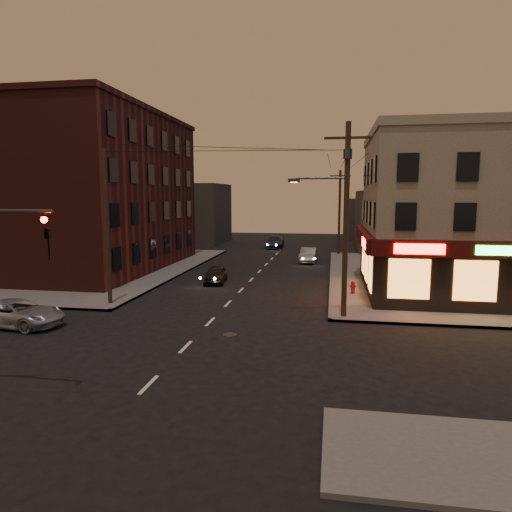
% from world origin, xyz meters
% --- Properties ---
extents(ground, '(120.00, 120.00, 0.00)m').
position_xyz_m(ground, '(0.00, 0.00, 0.00)').
color(ground, black).
rests_on(ground, ground).
extents(sidewalk_ne, '(24.00, 28.00, 0.15)m').
position_xyz_m(sidewalk_ne, '(18.00, 19.00, 0.07)').
color(sidewalk_ne, '#514F4C').
rests_on(sidewalk_ne, ground).
extents(sidewalk_nw, '(24.00, 28.00, 0.15)m').
position_xyz_m(sidewalk_nw, '(-18.00, 19.00, 0.07)').
color(sidewalk_nw, '#514F4C').
rests_on(sidewalk_nw, ground).
extents(pizza_building, '(15.85, 12.85, 10.50)m').
position_xyz_m(pizza_building, '(15.93, 13.43, 5.35)').
color(pizza_building, tan).
rests_on(pizza_building, sidewalk_ne).
extents(brick_apartment, '(12.00, 20.00, 13.00)m').
position_xyz_m(brick_apartment, '(-14.50, 19.00, 6.65)').
color(brick_apartment, '#491C17').
rests_on(brick_apartment, sidewalk_nw).
extents(bg_building_ne_a, '(10.00, 12.00, 7.00)m').
position_xyz_m(bg_building_ne_a, '(14.00, 38.00, 3.50)').
color(bg_building_ne_a, '#3F3D3A').
rests_on(bg_building_ne_a, ground).
extents(bg_building_nw, '(9.00, 10.00, 8.00)m').
position_xyz_m(bg_building_nw, '(-13.00, 42.00, 4.00)').
color(bg_building_nw, '#3F3D3A').
rests_on(bg_building_nw, ground).
extents(bg_building_ne_b, '(8.00, 8.00, 6.00)m').
position_xyz_m(bg_building_ne_b, '(12.00, 52.00, 3.00)').
color(bg_building_ne_b, '#3F3D3A').
rests_on(bg_building_ne_b, ground).
extents(utility_pole_main, '(4.20, 0.44, 10.00)m').
position_xyz_m(utility_pole_main, '(6.68, 5.80, 5.76)').
color(utility_pole_main, '#382619').
rests_on(utility_pole_main, sidewalk_ne).
extents(utility_pole_far, '(0.26, 0.26, 9.00)m').
position_xyz_m(utility_pole_far, '(6.80, 32.00, 4.65)').
color(utility_pole_far, '#382619').
rests_on(utility_pole_far, sidewalk_ne).
extents(utility_pole_west, '(0.24, 0.24, 9.00)m').
position_xyz_m(utility_pole_west, '(-6.80, 6.50, 4.65)').
color(utility_pole_west, '#382619').
rests_on(utility_pole_west, sidewalk_nw).
extents(suv_cross, '(4.92, 2.58, 1.32)m').
position_xyz_m(suv_cross, '(-9.27, 1.63, 0.66)').
color(suv_cross, '#919498').
rests_on(suv_cross, ground).
extents(sedan_near, '(1.79, 3.73, 1.23)m').
position_xyz_m(sedan_near, '(-2.40, 14.35, 0.62)').
color(sedan_near, black).
rests_on(sedan_near, ground).
extents(sedan_mid, '(1.74, 4.33, 1.40)m').
position_xyz_m(sedan_mid, '(3.85, 26.16, 0.70)').
color(sedan_mid, '#65625E').
rests_on(sedan_mid, ground).
extents(sedan_far, '(2.25, 5.21, 1.49)m').
position_xyz_m(sedan_far, '(-0.94, 37.85, 0.75)').
color(sedan_far, '#181E31').
rests_on(sedan_far, ground).
extents(fire_hydrant, '(0.39, 0.39, 0.86)m').
position_xyz_m(fire_hydrant, '(7.51, 11.48, 0.62)').
color(fire_hydrant, maroon).
rests_on(fire_hydrant, sidewalk_ne).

